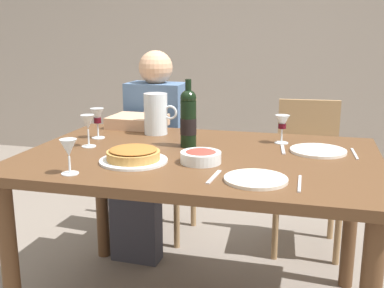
# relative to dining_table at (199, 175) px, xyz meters

# --- Properties ---
(back_wall) EXTENTS (8.00, 0.10, 2.80)m
(back_wall) POSITION_rel_dining_table_xyz_m (0.00, 2.66, 0.73)
(back_wall) COLOR #A3998E
(back_wall) RESTS_ON ground
(dining_table) EXTENTS (1.50, 1.00, 0.76)m
(dining_table) POSITION_rel_dining_table_xyz_m (0.00, 0.00, 0.00)
(dining_table) COLOR brown
(dining_table) RESTS_ON ground
(wine_bottle) EXTENTS (0.07, 0.07, 0.31)m
(wine_bottle) POSITION_rel_dining_table_xyz_m (-0.08, 0.12, 0.22)
(wine_bottle) COLOR black
(wine_bottle) RESTS_ON dining_table
(water_pitcher) EXTENTS (0.17, 0.12, 0.21)m
(water_pitcher) POSITION_rel_dining_table_xyz_m (-0.31, 0.34, 0.18)
(water_pitcher) COLOR silver
(water_pitcher) RESTS_ON dining_table
(baked_tart) EXTENTS (0.27, 0.27, 0.06)m
(baked_tart) POSITION_rel_dining_table_xyz_m (-0.23, -0.18, 0.12)
(baked_tart) COLOR silver
(baked_tart) RESTS_ON dining_table
(salad_bowl) EXTENTS (0.16, 0.16, 0.05)m
(salad_bowl) POSITION_rel_dining_table_xyz_m (0.04, -0.13, 0.12)
(salad_bowl) COLOR silver
(salad_bowl) RESTS_ON dining_table
(wine_glass_left_diner) EXTENTS (0.07, 0.07, 0.13)m
(wine_glass_left_diner) POSITION_rel_dining_table_xyz_m (0.32, 0.29, 0.19)
(wine_glass_left_diner) COLOR silver
(wine_glass_left_diner) RESTS_ON dining_table
(wine_glass_right_diner) EXTENTS (0.06, 0.06, 0.15)m
(wine_glass_right_diner) POSITION_rel_dining_table_xyz_m (-0.52, -0.00, 0.20)
(wine_glass_right_diner) COLOR silver
(wine_glass_right_diner) RESTS_ON dining_table
(wine_glass_centre) EXTENTS (0.06, 0.06, 0.13)m
(wine_glass_centre) POSITION_rel_dining_table_xyz_m (-0.39, -0.40, 0.18)
(wine_glass_centre) COLOR silver
(wine_glass_centre) RESTS_ON dining_table
(wine_glass_spare) EXTENTS (0.07, 0.07, 0.15)m
(wine_glass_spare) POSITION_rel_dining_table_xyz_m (-0.55, 0.17, 0.19)
(wine_glass_spare) COLOR silver
(wine_glass_spare) RESTS_ON dining_table
(dinner_plate_left_setting) EXTENTS (0.24, 0.24, 0.01)m
(dinner_plate_left_setting) POSITION_rel_dining_table_xyz_m (0.49, 0.16, 0.10)
(dinner_plate_left_setting) COLOR white
(dinner_plate_left_setting) RESTS_ON dining_table
(dinner_plate_right_setting) EXTENTS (0.22, 0.22, 0.01)m
(dinner_plate_right_setting) POSITION_rel_dining_table_xyz_m (0.28, -0.31, 0.10)
(dinner_plate_right_setting) COLOR silver
(dinner_plate_right_setting) RESTS_ON dining_table
(fork_left_setting) EXTENTS (0.03, 0.16, 0.00)m
(fork_left_setting) POSITION_rel_dining_table_xyz_m (0.34, 0.16, 0.09)
(fork_left_setting) COLOR silver
(fork_left_setting) RESTS_ON dining_table
(knife_left_setting) EXTENTS (0.02, 0.18, 0.00)m
(knife_left_setting) POSITION_rel_dining_table_xyz_m (0.64, 0.16, 0.09)
(knife_left_setting) COLOR silver
(knife_left_setting) RESTS_ON dining_table
(knife_right_setting) EXTENTS (0.01, 0.18, 0.00)m
(knife_right_setting) POSITION_rel_dining_table_xyz_m (0.43, -0.31, 0.09)
(knife_right_setting) COLOR silver
(knife_right_setting) RESTS_ON dining_table
(spoon_right_setting) EXTENTS (0.03, 0.16, 0.00)m
(spoon_right_setting) POSITION_rel_dining_table_xyz_m (0.13, -0.31, 0.09)
(spoon_right_setting) COLOR silver
(spoon_right_setting) RESTS_ON dining_table
(chair_left) EXTENTS (0.42, 0.42, 0.87)m
(chair_left) POSITION_rel_dining_table_xyz_m (-0.45, 0.88, -0.17)
(chair_left) COLOR #9E7A51
(chair_left) RESTS_ON ground
(diner_left) EXTENTS (0.35, 0.51, 1.16)m
(diner_left) POSITION_rel_dining_table_xyz_m (-0.46, 0.64, -0.05)
(diner_left) COLOR #4C6B93
(diner_left) RESTS_ON ground
(chair_right) EXTENTS (0.43, 0.43, 0.87)m
(chair_right) POSITION_rel_dining_table_xyz_m (0.44, 0.88, -0.17)
(chair_right) COLOR #9E7A51
(chair_right) RESTS_ON ground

